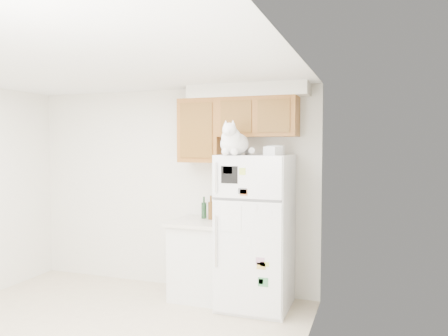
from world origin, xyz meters
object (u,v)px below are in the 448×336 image
at_px(storage_box_back, 275,150).
at_px(bottle_green, 204,208).
at_px(cat, 234,142).
at_px(storage_box_front, 272,151).
at_px(bottle_amber, 211,207).
at_px(refrigerator, 255,231).
at_px(base_counter, 200,259).

bearing_deg(storage_box_back, bottle_green, 168.66).
relative_size(cat, storage_box_front, 3.49).
relative_size(storage_box_back, bottle_amber, 0.63).
relative_size(refrigerator, bottle_green, 6.42).
bearing_deg(bottle_amber, storage_box_back, -8.92).
distance_m(refrigerator, storage_box_front, 0.93).
relative_size(base_counter, bottle_amber, 3.22).
height_order(cat, bottle_green, cat).
relative_size(storage_box_front, bottle_amber, 0.52).
xyz_separation_m(refrigerator, storage_box_back, (0.21, 0.05, 0.90)).
distance_m(storage_box_back, bottle_amber, 1.07).
distance_m(base_counter, bottle_amber, 0.62).
height_order(refrigerator, cat, cat).
distance_m(cat, storage_box_back, 0.50).
relative_size(bottle_green, bottle_amber, 0.93).
bearing_deg(storage_box_front, base_counter, -171.24).
bearing_deg(bottle_green, storage_box_front, -21.89).
xyz_separation_m(storage_box_front, bottle_amber, (-0.82, 0.34, -0.68)).
height_order(base_counter, bottle_amber, bottle_amber).
bearing_deg(base_counter, cat, -32.71).
bearing_deg(cat, bottle_amber, 134.07).
height_order(base_counter, bottle_green, bottle_green).
bearing_deg(cat, base_counter, 147.29).
relative_size(refrigerator, bottle_amber, 5.95).
xyz_separation_m(refrigerator, bottle_amber, (-0.60, 0.18, 0.21)).
height_order(base_counter, cat, cat).
bearing_deg(refrigerator, bottle_amber, 163.13).
bearing_deg(storage_box_front, storage_box_back, 116.15).
relative_size(cat, bottle_amber, 1.83).
bearing_deg(bottle_green, bottle_amber, -15.44).
height_order(refrigerator, storage_box_back, storage_box_back).
bearing_deg(refrigerator, storage_box_back, 14.81).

